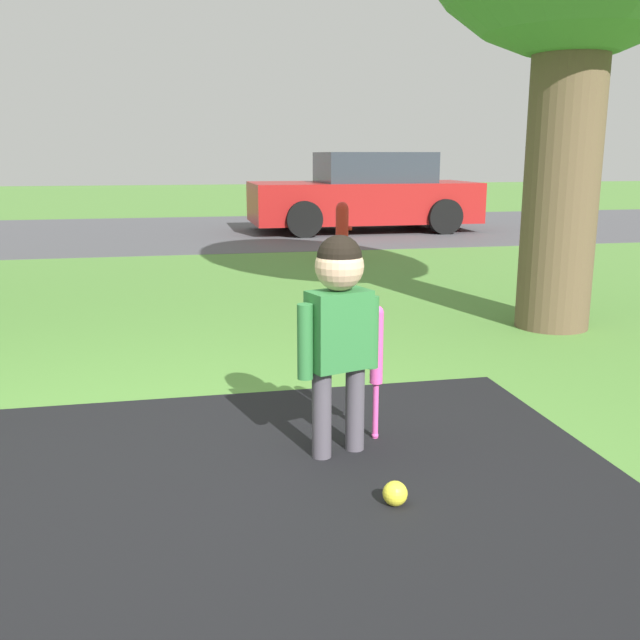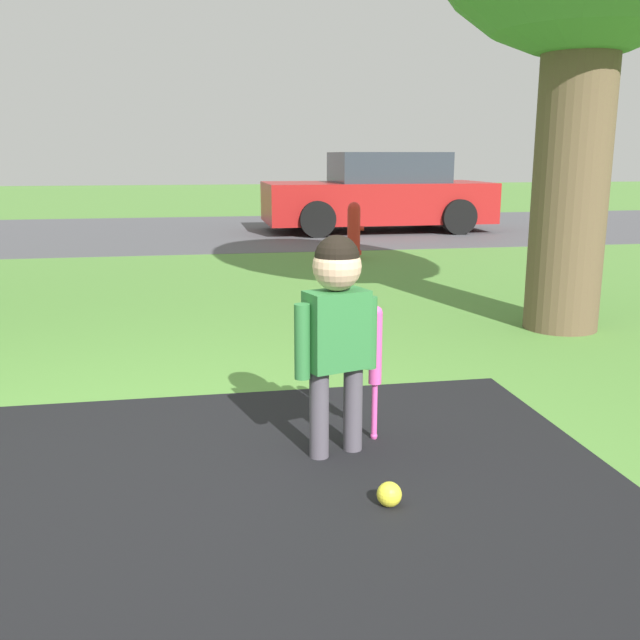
# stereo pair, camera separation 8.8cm
# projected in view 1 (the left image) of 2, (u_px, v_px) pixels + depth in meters

# --- Properties ---
(ground_plane) EXTENTS (60.00, 60.00, 0.00)m
(ground_plane) POSITION_uv_depth(u_px,v_px,m) (147.00, 479.00, 2.94)
(ground_plane) COLOR #518438
(street_strip) EXTENTS (40.00, 6.00, 0.01)m
(street_strip) POSITION_uv_depth(u_px,v_px,m) (162.00, 232.00, 12.31)
(street_strip) COLOR #4C4C51
(street_strip) RESTS_ON ground
(child) EXTENTS (0.38, 0.22, 0.98)m
(child) POSITION_uv_depth(u_px,v_px,m) (339.00, 315.00, 3.05)
(child) COLOR #4C4751
(child) RESTS_ON ground
(baseball_bat) EXTENTS (0.06, 0.06, 0.64)m
(baseball_bat) POSITION_uv_depth(u_px,v_px,m) (377.00, 354.00, 3.27)
(baseball_bat) COLOR #E54CA5
(baseball_bat) RESTS_ON ground
(sports_ball) EXTENTS (0.10, 0.10, 0.10)m
(sports_ball) POSITION_uv_depth(u_px,v_px,m) (395.00, 493.00, 2.72)
(sports_ball) COLOR yellow
(sports_ball) RESTS_ON ground
(fire_hydrant) EXTENTS (0.23, 0.21, 0.72)m
(fire_hydrant) POSITION_uv_depth(u_px,v_px,m) (342.00, 231.00, 9.13)
(fire_hydrant) COLOR red
(fire_hydrant) RESTS_ON ground
(parked_car) EXTENTS (3.89, 1.91, 1.35)m
(parked_car) POSITION_uv_depth(u_px,v_px,m) (365.00, 194.00, 12.46)
(parked_car) COLOR maroon
(parked_car) RESTS_ON ground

